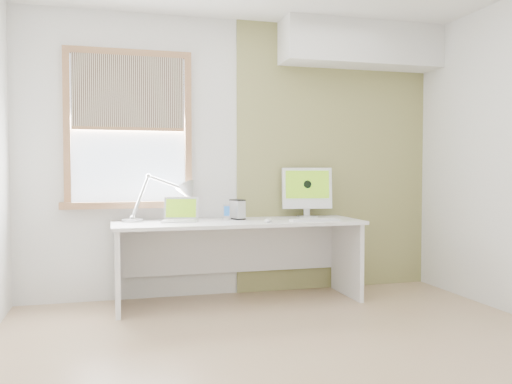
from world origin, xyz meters
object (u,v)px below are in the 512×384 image
object	(u,v)px
laptop	(180,216)
external_drive	(237,209)
desk_lamp	(178,196)
imac	(307,189)
desk	(237,242)

from	to	relation	value
laptop	external_drive	size ratio (longest dim) A/B	1.91
desk_lamp	imac	xyz separation A→B (m)	(1.24, -0.01, 0.04)
desk	imac	bearing A→B (deg)	13.02
desk_lamp	imac	bearing A→B (deg)	-0.26
external_drive	imac	bearing A→B (deg)	7.56
desk_lamp	imac	size ratio (longest dim) A/B	1.56
laptop	imac	distance (m)	1.27
desk_lamp	laptop	size ratio (longest dim) A/B	2.17
desk_lamp	external_drive	size ratio (longest dim) A/B	4.15
desk	external_drive	bearing A→B (deg)	73.44
external_drive	desk_lamp	bearing A→B (deg)	169.25
desk_lamp	external_drive	xyz separation A→B (m)	(0.53, -0.10, -0.13)
imac	desk_lamp	bearing A→B (deg)	179.74
desk	external_drive	xyz separation A→B (m)	(0.02, 0.08, 0.29)
desk	imac	xyz separation A→B (m)	(0.73, 0.17, 0.46)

